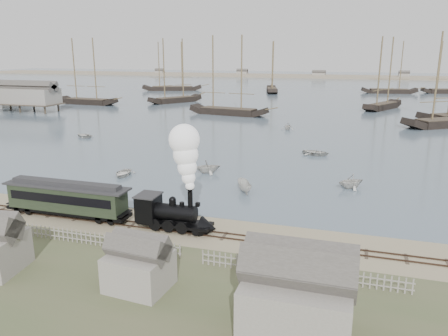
# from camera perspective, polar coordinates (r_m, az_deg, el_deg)

# --- Properties ---
(ground) EXTENTS (600.00, 600.00, 0.00)m
(ground) POSITION_cam_1_polar(r_m,az_deg,el_deg) (42.28, -5.72, -7.02)
(ground) COLOR tan
(ground) RESTS_ON ground
(harbor_water) EXTENTS (600.00, 336.00, 0.06)m
(harbor_water) POSITION_cam_1_polar(r_m,az_deg,el_deg) (207.24, 13.00, 10.19)
(harbor_water) COLOR #4C606D
(harbor_water) RESTS_ON ground
(rail_track) EXTENTS (120.00, 1.80, 0.16)m
(rail_track) POSITION_cam_1_polar(r_m,az_deg,el_deg) (40.57, -6.82, -7.96)
(rail_track) COLOR #3C2B21
(rail_track) RESTS_ON ground
(picket_fence_west) EXTENTS (19.00, 0.10, 1.20)m
(picket_fence_west) POSITION_cam_1_polar(r_m,az_deg,el_deg) (39.69, -18.54, -9.27)
(picket_fence_west) COLOR gray
(picket_fence_west) RESTS_ON ground
(picket_fence_east) EXTENTS (15.00, 0.10, 1.20)m
(picket_fence_east) POSITION_cam_1_polar(r_m,az_deg,el_deg) (32.74, 10.07, -14.06)
(picket_fence_east) COLOR gray
(picket_fence_east) RESTS_ON ground
(shed_mid) EXTENTS (4.00, 3.50, 3.60)m
(shed_mid) POSITION_cam_1_polar(r_m,az_deg,el_deg) (31.75, -10.92, -15.09)
(shed_mid) COLOR gray
(shed_mid) RESTS_ON ground
(shed_right) EXTENTS (6.00, 5.00, 5.10)m
(shed_right) POSITION_cam_1_polar(r_m,az_deg,el_deg) (27.21, 9.31, -20.64)
(shed_right) COLOR gray
(shed_right) RESTS_ON ground
(far_spit) EXTENTS (500.00, 20.00, 1.80)m
(far_spit) POSITION_cam_1_polar(r_m,az_deg,el_deg) (286.91, 14.29, 11.31)
(far_spit) COLOR gray
(far_spit) RESTS_ON ground
(locomotive) EXTENTS (7.54, 2.82, 9.40)m
(locomotive) POSITION_cam_1_polar(r_m,az_deg,el_deg) (38.68, -5.50, -2.29)
(locomotive) COLOR black
(locomotive) RESTS_ON ground
(passenger_coach) EXTENTS (13.00, 2.51, 3.16)m
(passenger_coach) POSITION_cam_1_polar(r_m,az_deg,el_deg) (45.30, -19.82, -3.64)
(passenger_coach) COLOR black
(passenger_coach) RESTS_ON ground
(beached_dinghy) EXTENTS (4.99, 5.20, 0.88)m
(beached_dinghy) POSITION_cam_1_polar(r_m,az_deg,el_deg) (51.28, -22.46, -3.62)
(beached_dinghy) COLOR beige
(beached_dinghy) RESTS_ON ground
(rowboat_0) EXTENTS (3.96, 3.07, 0.75)m
(rowboat_0) POSITION_cam_1_polar(r_m,az_deg,el_deg) (58.51, -13.06, -0.64)
(rowboat_0) COLOR beige
(rowboat_0) RESTS_ON harbor_water
(rowboat_1) EXTENTS (4.35, 4.52, 1.83)m
(rowboat_1) POSITION_cam_1_polar(r_m,az_deg,el_deg) (58.23, -2.16, 0.22)
(rowboat_1) COLOR beige
(rowboat_1) RESTS_ON harbor_water
(rowboat_2) EXTENTS (3.62, 2.75, 1.32)m
(rowboat_2) POSITION_cam_1_polar(r_m,az_deg,el_deg) (50.38, 2.66, -2.44)
(rowboat_2) COLOR beige
(rowboat_2) RESTS_ON harbor_water
(rowboat_3) EXTENTS (3.57, 4.56, 0.86)m
(rowboat_3) POSITION_cam_1_polar(r_m,az_deg,el_deg) (69.96, 11.91, 2.00)
(rowboat_3) COLOR beige
(rowboat_3) RESTS_ON harbor_water
(rowboat_4) EXTENTS (4.32, 4.41, 1.77)m
(rowboat_4) POSITION_cam_1_polar(r_m,az_deg,el_deg) (53.88, 16.24, -1.64)
(rowboat_4) COLOR beige
(rowboat_4) RESTS_ON harbor_water
(rowboat_6) EXTENTS (3.76, 4.41, 0.77)m
(rowboat_6) POSITION_cam_1_polar(r_m,az_deg,el_deg) (87.22, -17.85, 4.09)
(rowboat_6) COLOR beige
(rowboat_6) RESTS_ON harbor_water
(rowboat_7) EXTENTS (3.13, 2.74, 1.58)m
(rowboat_7) POSITION_cam_1_polar(r_m,az_deg,el_deg) (91.98, 8.33, 5.44)
(rowboat_7) COLOR beige
(rowboat_7) RESTS_ON harbor_water
(schooner_0) EXTENTS (20.05, 6.03, 20.00)m
(schooner_0) POSITION_cam_1_polar(r_m,az_deg,el_deg) (142.57, -17.63, 11.95)
(schooner_0) COLOR black
(schooner_0) RESTS_ON harbor_water
(schooner_1) EXTENTS (13.60, 17.82, 20.00)m
(schooner_1) POSITION_cam_1_polar(r_m,az_deg,el_deg) (141.70, -6.48, 12.52)
(schooner_1) COLOR black
(schooner_1) RESTS_ON harbor_water
(schooner_2) EXTENTS (21.33, 7.92, 20.00)m
(schooner_2) POSITION_cam_1_polar(r_m,az_deg,el_deg) (112.81, 0.59, 12.02)
(schooner_2) COLOR black
(schooner_2) RESTS_ON harbor_water
(schooner_3) EXTENTS (11.66, 17.79, 20.00)m
(schooner_3) POSITION_cam_1_polar(r_m,az_deg,el_deg) (131.72, 20.34, 11.53)
(schooner_3) COLOR black
(schooner_3) RESTS_ON harbor_water
(schooner_6) EXTENTS (25.13, 13.37, 20.00)m
(schooner_6) POSITION_cam_1_polar(r_m,az_deg,el_deg) (187.81, -6.88, 13.07)
(schooner_6) COLOR black
(schooner_6) RESTS_ON harbor_water
(schooner_7) EXTENTS (8.56, 19.28, 20.00)m
(schooner_7) POSITION_cam_1_polar(r_m,az_deg,el_deg) (178.48, 6.37, 12.99)
(schooner_7) COLOR black
(schooner_7) RESTS_ON harbor_water
(schooner_8) EXTENTS (21.29, 7.88, 20.00)m
(schooner_8) POSITION_cam_1_polar(r_m,az_deg,el_deg) (184.89, 21.03, 12.19)
(schooner_8) COLOR black
(schooner_8) RESTS_ON harbor_water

